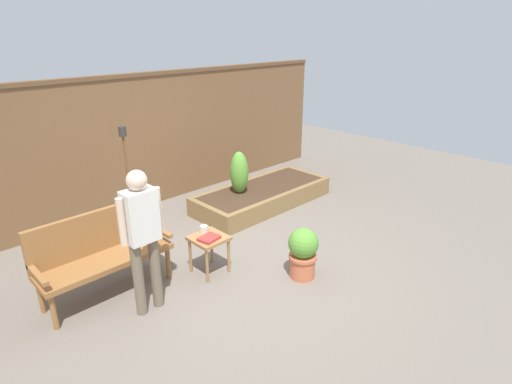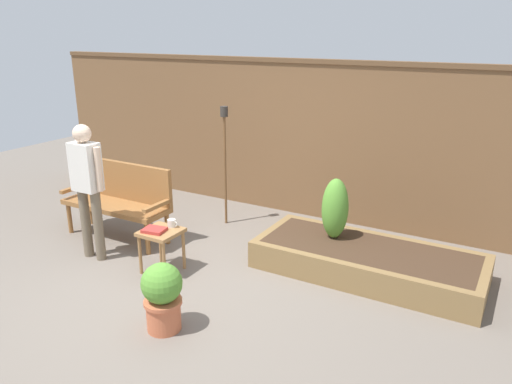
{
  "view_description": "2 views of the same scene",
  "coord_description": "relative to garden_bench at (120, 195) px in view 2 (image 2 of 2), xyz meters",
  "views": [
    {
      "loc": [
        -3.03,
        -3.36,
        2.8
      ],
      "look_at": [
        0.57,
        0.32,
        0.77
      ],
      "focal_mm": 29.31,
      "sensor_mm": 36.0,
      "label": 1
    },
    {
      "loc": [
        2.97,
        -3.54,
        2.52
      ],
      "look_at": [
        0.5,
        0.78,
        0.88
      ],
      "focal_mm": 34.71,
      "sensor_mm": 36.0,
      "label": 2
    }
  ],
  "objects": [
    {
      "name": "book_on_table",
      "position": [
        1.05,
        -0.58,
        -0.05
      ],
      "size": [
        0.26,
        0.22,
        0.03
      ],
      "primitive_type": "cube",
      "rotation": [
        0.0,
        0.0,
        0.17
      ],
      "color": "#B2332D",
      "rests_on": "side_table"
    },
    {
      "name": "potted_boxwood",
      "position": [
        1.82,
        -1.38,
        -0.21
      ],
      "size": [
        0.36,
        0.36,
        0.63
      ],
      "color": "#C66642",
      "rests_on": "ground_plane"
    },
    {
      "name": "ground_plane",
      "position": [
        1.43,
        -0.72,
        -0.54
      ],
      "size": [
        14.0,
        14.0,
        0.0
      ],
      "primitive_type": "plane",
      "color": "#70665B"
    },
    {
      "name": "side_table",
      "position": [
        1.09,
        -0.52,
        -0.15
      ],
      "size": [
        0.4,
        0.4,
        0.48
      ],
      "color": "#9E7042",
      "rests_on": "ground_plane"
    },
    {
      "name": "raised_planter_bed",
      "position": [
        3.05,
        0.52,
        -0.39
      ],
      "size": [
        2.4,
        1.0,
        0.3
      ],
      "color": "olive",
      "rests_on": "ground_plane"
    },
    {
      "name": "cup_on_table",
      "position": [
        1.13,
        -0.38,
        -0.02
      ],
      "size": [
        0.13,
        0.09,
        0.08
      ],
      "color": "silver",
      "rests_on": "side_table"
    },
    {
      "name": "tiki_torch",
      "position": [
        0.92,
        1.01,
        0.56
      ],
      "size": [
        0.1,
        0.1,
        1.59
      ],
      "color": "brown",
      "rests_on": "ground_plane"
    },
    {
      "name": "person_by_bench",
      "position": [
        0.18,
        -0.65,
        0.39
      ],
      "size": [
        0.47,
        0.2,
        1.56
      ],
      "color": "#70604C",
      "rests_on": "ground_plane"
    },
    {
      "name": "shrub_near_bench",
      "position": [
        2.62,
        0.62,
        0.1
      ],
      "size": [
        0.29,
        0.29,
        0.69
      ],
      "color": "brown",
      "rests_on": "raised_planter_bed"
    },
    {
      "name": "fence_back",
      "position": [
        1.43,
        1.88,
        0.55
      ],
      "size": [
        8.4,
        0.14,
        2.16
      ],
      "color": "brown",
      "rests_on": "ground_plane"
    },
    {
      "name": "garden_bench",
      "position": [
        0.0,
        0.0,
        0.0
      ],
      "size": [
        1.44,
        0.48,
        0.94
      ],
      "color": "#936033",
      "rests_on": "ground_plane"
    }
  ]
}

